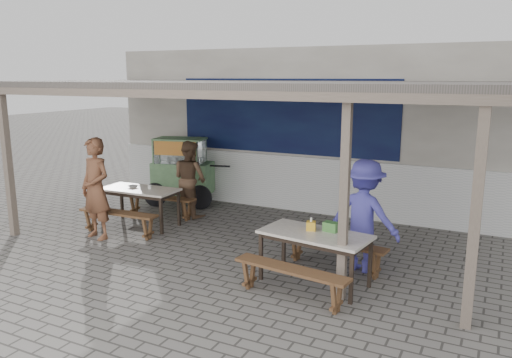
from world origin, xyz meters
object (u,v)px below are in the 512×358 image
object	(u,v)px
condiment_bowl	(133,187)
patron_wall_side	(190,179)
donation_box	(331,227)
condiment_jar	(150,187)
bench_left_wall	(160,201)
tissue_box	(311,226)
table_right	(315,238)
table_left	(140,192)
patron_right_table	(364,216)
bench_right_wall	(335,248)
patron_street_side	(96,189)
bench_left_street	(118,217)
bench_right_street	(291,275)
vendor_cart	(182,169)

from	to	relation	value
condiment_bowl	patron_wall_side	bearing A→B (deg)	57.73
donation_box	condiment_jar	bearing A→B (deg)	165.66
bench_left_wall	tissue_box	xyz separation A→B (m)	(3.97, -1.70, 0.47)
table_right	condiment_jar	xyz separation A→B (m)	(-3.84, 1.19, 0.11)
table_right	tissue_box	size ratio (longest dim) A/B	12.59
table_left	tissue_box	world-z (taller)	tissue_box
bench_left_wall	condiment_jar	size ratio (longest dim) A/B	21.19
table_left	patron_right_table	size ratio (longest dim) A/B	0.91
table_right	bench_right_wall	size ratio (longest dim) A/B	0.98
patron_right_table	condiment_jar	distance (m)	4.33
patron_street_side	bench_right_wall	bearing A→B (deg)	16.70
table_left	table_right	bearing A→B (deg)	-18.22
patron_street_side	patron_wall_side	bearing A→B (deg)	81.39
patron_wall_side	tissue_box	world-z (taller)	patron_wall_side
patron_wall_side	donation_box	distance (m)	4.23
patron_street_side	patron_wall_side	world-z (taller)	patron_street_side
patron_street_side	table_right	bearing A→B (deg)	8.05
table_left	condiment_jar	distance (m)	0.24
bench_right_wall	patron_right_table	bearing A→B (deg)	31.53
bench_left_street	patron_right_table	distance (m)	4.53
bench_left_street	patron_street_side	size ratio (longest dim) A/B	0.88
bench_left_street	bench_right_wall	distance (m)	4.10
bench_left_street	patron_street_side	bearing A→B (deg)	-131.31
bench_right_street	condiment_bowl	world-z (taller)	condiment_bowl
donation_box	condiment_jar	size ratio (longest dim) A/B	2.66
patron_wall_side	donation_box	size ratio (longest dim) A/B	7.85
vendor_cart	patron_street_side	size ratio (longest dim) A/B	0.99
tissue_box	donation_box	xyz separation A→B (m)	(0.27, 0.07, 0.00)
patron_wall_side	bench_left_street	bearing A→B (deg)	89.94
vendor_cart	patron_right_table	bearing A→B (deg)	-37.29
donation_box	condiment_jar	distance (m)	4.14
patron_wall_side	donation_box	xyz separation A→B (m)	(3.73, -1.99, 0.02)
table_left	patron_right_table	xyz separation A→B (m)	(4.51, -0.30, 0.18)
patron_wall_side	patron_right_table	size ratio (longest dim) A/B	0.94
condiment_jar	patron_right_table	bearing A→B (deg)	-4.92
condiment_bowl	bench_right_street	bearing A→B (deg)	-23.42
table_left	donation_box	size ratio (longest dim) A/B	7.56
table_right	patron_street_side	xyz separation A→B (m)	(-4.24, 0.17, 0.24)
bench_left_wall	donation_box	bearing A→B (deg)	-23.60
bench_left_wall	vendor_cart	xyz separation A→B (m)	(-0.21, 1.11, 0.49)
donation_box	table_right	bearing A→B (deg)	-136.48
table_left	patron_right_table	distance (m)	4.53
table_left	bench_left_wall	xyz separation A→B (m)	(-0.03, 0.67, -0.33)
table_right	patron_right_table	world-z (taller)	patron_right_table
bench_left_wall	patron_street_side	size ratio (longest dim) A/B	0.88
bench_left_wall	table_right	bearing A→B (deg)	-26.41
bench_right_wall	donation_box	size ratio (longest dim) A/B	8.07
bench_left_street	table_right	bearing A→B (deg)	-9.18
bench_right_wall	donation_box	world-z (taller)	donation_box
bench_right_street	tissue_box	size ratio (longest dim) A/B	12.87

